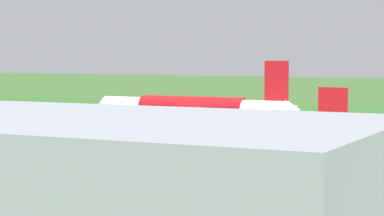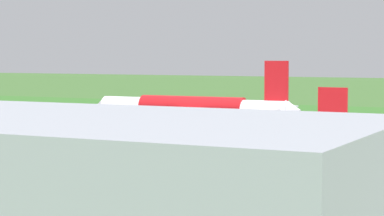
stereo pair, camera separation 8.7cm
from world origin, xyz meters
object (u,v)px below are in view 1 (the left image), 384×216
(traffic_cone_orange, at_px, (175,109))
(airliner_main, at_px, (193,109))
(no_stopping_sign, at_px, (190,106))
(service_car_followme, at_px, (308,148))
(airliner_parked_near, at_px, (232,143))
(service_truck_baggage, at_px, (261,140))

(traffic_cone_orange, bearing_deg, airliner_main, 122.69)
(airliner_main, distance_m, no_stopping_sign, 52.66)
(service_car_followme, relative_size, no_stopping_sign, 1.93)
(airliner_main, height_order, traffic_cone_orange, airliner_main)
(airliner_parked_near, bearing_deg, airliner_main, -57.91)
(traffic_cone_orange, bearing_deg, service_truck_baggage, 127.38)
(service_truck_baggage, bearing_deg, airliner_parked_near, 100.40)
(airliner_parked_near, height_order, service_car_followme, airliner_parked_near)
(airliner_main, distance_m, airliner_parked_near, 63.54)
(service_truck_baggage, xyz_separation_m, service_car_followme, (-10.12, 3.19, -0.56))
(service_truck_baggage, distance_m, no_stopping_sign, 94.86)
(no_stopping_sign, xyz_separation_m, traffic_cone_orange, (5.15, 0.29, -1.06))
(airliner_parked_near, relative_size, traffic_cone_orange, 77.76)
(airliner_parked_near, distance_m, service_truck_baggage, 22.90)
(airliner_main, distance_m, service_truck_baggage, 43.27)
(service_truck_baggage, height_order, traffic_cone_orange, service_truck_baggage)
(service_car_followme, bearing_deg, no_stopping_sign, -51.60)
(service_car_followme, height_order, no_stopping_sign, no_stopping_sign)
(service_car_followme, xyz_separation_m, traffic_cone_orange, (69.42, -80.80, -0.57))
(airliner_parked_near, bearing_deg, traffic_cone_orange, -57.63)
(service_truck_baggage, relative_size, no_stopping_sign, 2.80)
(traffic_cone_orange, bearing_deg, airliner_parked_near, 122.37)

